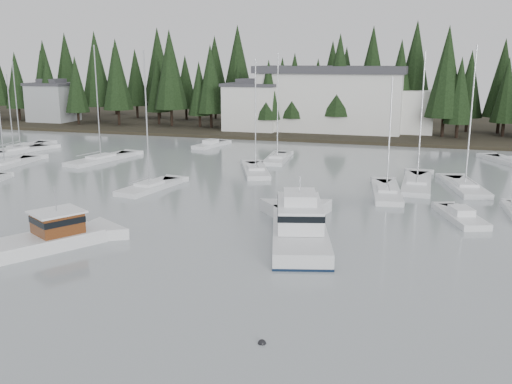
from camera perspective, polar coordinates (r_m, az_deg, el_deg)
far_shore_land at (r=113.95m, az=11.16°, el=6.60°), size 240.00×54.00×1.00m
conifer_treeline at (r=103.09m, az=10.49°, el=5.96°), size 200.00×22.00×20.00m
house_west at (r=99.54m, az=-0.35°, el=8.62°), size 9.54×7.42×8.75m
house_far_west at (r=120.69m, az=-19.65°, el=8.55°), size 8.48×7.42×8.25m
harbor_inn at (r=99.32m, az=8.66°, el=9.11°), size 29.50×11.50×10.90m
lobster_boat_brown at (r=41.41m, az=-21.01°, el=-4.67°), size 7.61×9.85×4.73m
cabin_cruiser_center at (r=40.74m, az=4.36°, el=-3.72°), size 6.85×12.79×5.25m
sailboat_0 at (r=60.13m, az=20.16°, el=0.35°), size 4.68×9.28×14.44m
sailboat_2 at (r=64.66m, az=-0.05°, el=2.02°), size 5.76×9.29×13.22m
sailboat_4 at (r=87.71m, az=-22.47°, el=3.97°), size 2.98×11.00×12.85m
sailboat_5 at (r=72.35m, az=2.13°, el=3.22°), size 3.35×8.61×13.85m
sailboat_6 at (r=55.63m, az=12.91°, el=-0.18°), size 3.80×9.82×11.55m
sailboat_8 at (r=57.33m, az=-10.59°, el=0.35°), size 3.80×8.31×13.96m
sailboat_9 at (r=74.69m, az=-15.23°, el=3.07°), size 4.52×10.83×14.77m
sailboat_11 at (r=74.44m, az=-23.82°, el=2.37°), size 3.66×10.87×14.87m
sailboat_12 at (r=60.22m, az=15.78°, el=0.67°), size 2.76×10.98×13.93m
sailboat_13 at (r=84.92m, az=-23.04°, el=3.64°), size 4.99×10.71×11.15m
runabout_1 at (r=48.66m, az=19.80°, el=-2.47°), size 4.32×6.98×1.42m
runabout_3 at (r=84.26m, az=-4.55°, el=4.64°), size 3.57×7.28×1.42m
mooring_buoy_dark at (r=26.78m, az=0.60°, el=-14.91°), size 0.39×0.39×0.39m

